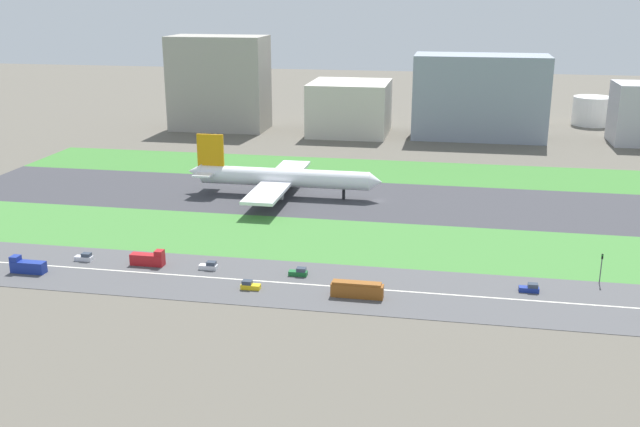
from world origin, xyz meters
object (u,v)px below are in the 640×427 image
car_5 (299,272)px  hangar_building (350,108)px  terminal_building (219,83)px  fuel_tank_east (592,111)px  car_1 (85,257)px  fuel_tank_centre (530,106)px  car_0 (209,266)px  car_3 (530,288)px  truck_1 (149,259)px  truck_0 (27,266)px  traffic_light (601,266)px  office_tower (480,97)px  airliner (280,178)px  car_2 (250,285)px  fuel_tank_west (463,107)px  bus_1 (357,290)px

car_5 → hangar_building: 182.94m
terminal_building → fuel_tank_east: terminal_building is taller
car_1 → fuel_tank_centre: 259.96m
car_1 → car_0: bearing=0.0°
car_3 → car_5: (-53.01, 0.00, 0.00)m
truck_1 → car_3: truck_1 is taller
car_3 → truck_0: truck_0 is taller
traffic_light → office_tower: bearing=98.0°
car_0 → car_1: same height
car_1 → truck_1: bearing=-0.0°
truck_1 → office_tower: bearing=65.6°
fuel_tank_centre → car_0: bearing=-112.5°
car_5 → traffic_light: 69.75m
airliner → car_2: size_ratio=14.77×
office_tower → car_2: bearing=-105.7°
car_0 → fuel_tank_west: fuel_tank_west is taller
car_3 → fuel_tank_centre: fuel_tank_centre is taller
hangar_building → office_tower: (59.43, 0.00, 6.65)m
car_5 → car_1: bearing=180.0°
car_2 → hangar_building: hangar_building is taller
truck_1 → fuel_tank_west: size_ratio=0.41×
car_5 → truck_0: 65.11m
hangar_building → terminal_building: bearing=180.0°
fuel_tank_centre → terminal_building: bearing=-163.3°
car_3 → fuel_tank_east: size_ratio=0.23×
car_1 → car_5: bearing=0.0°
car_1 → office_tower: 208.23m
bus_1 → fuel_tank_east: fuel_tank_east is taller
airliner → truck_0: bearing=-119.0°
fuel_tank_west → car_3: bearing=-86.2°
office_tower → traffic_light: bearing=-82.0°
terminal_building → hangar_building: terminal_building is taller
fuel_tank_west → office_tower: bearing=-81.5°
car_0 → car_1: bearing=180.0°
car_0 → car_3: size_ratio=1.00×
car_1 → terminal_building: (-23.50, 182.00, 21.31)m
car_1 → fuel_tank_centre: bearing=60.9°
hangar_building → fuel_tank_west: size_ratio=1.78×
bus_1 → car_3: bearing=-165.2°
car_3 → terminal_building: size_ratio=0.10×
airliner → fuel_tank_west: 169.62m
car_5 → office_tower: office_tower is taller
car_3 → fuel_tank_east: (48.65, 227.00, 6.16)m
airliner → truck_0: size_ratio=7.74×
hangar_building → bus_1: bearing=-81.1°
car_3 → car_5: same height
truck_0 → bus_1: bearing=-180.0°
airliner → fuel_tank_east: 200.88m
truck_1 → office_tower: office_tower is taller
hangar_building → airliner: bearing=-93.2°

